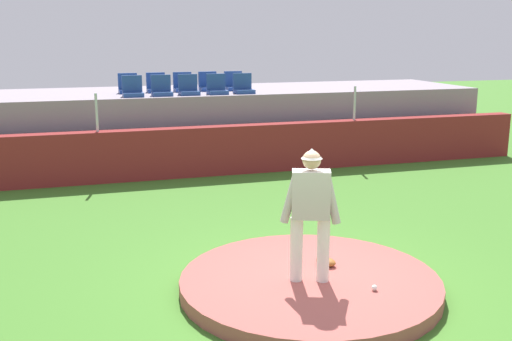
% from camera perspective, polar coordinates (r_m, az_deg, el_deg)
% --- Properties ---
extents(ground_plane, '(60.00, 60.00, 0.00)m').
position_cam_1_polar(ground_plane, '(8.08, 5.07, -11.17)').
color(ground_plane, '#3D7425').
extents(pitchers_mound, '(3.39, 3.39, 0.18)m').
position_cam_1_polar(pitchers_mound, '(8.04, 5.09, -10.57)').
color(pitchers_mound, '#A15049').
rests_on(pitchers_mound, ground_plane).
extents(pitcher, '(0.75, 0.40, 1.72)m').
position_cam_1_polar(pitcher, '(7.56, 5.19, -3.30)').
color(pitcher, white).
rests_on(pitcher, pitchers_mound).
extents(baseball, '(0.07, 0.07, 0.07)m').
position_cam_1_polar(baseball, '(7.70, 11.14, -10.82)').
color(baseball, white).
rests_on(baseball, pitchers_mound).
extents(fielding_glove, '(0.32, 0.36, 0.11)m').
position_cam_1_polar(fielding_glove, '(8.37, 6.62, -8.56)').
color(fielding_glove, brown).
rests_on(fielding_glove, pitchers_mound).
extents(brick_barrier, '(17.02, 0.40, 1.16)m').
position_cam_1_polar(brick_barrier, '(14.21, -5.26, 1.82)').
color(brick_barrier, maroon).
rests_on(brick_barrier, ground_plane).
extents(fence_post_left, '(0.06, 0.06, 0.84)m').
position_cam_1_polar(fence_post_left, '(13.78, -14.83, 5.32)').
color(fence_post_left, silver).
rests_on(fence_post_left, brick_barrier).
extents(fence_post_right, '(0.06, 0.06, 0.84)m').
position_cam_1_polar(fence_post_right, '(15.34, 9.30, 6.30)').
color(fence_post_right, silver).
rests_on(fence_post_right, brick_barrier).
extents(bleacher_platform, '(16.08, 3.47, 1.79)m').
position_cam_1_polar(bleacher_platform, '(16.48, -7.00, 4.42)').
color(bleacher_platform, gray).
rests_on(bleacher_platform, ground_plane).
extents(stadium_chair_0, '(0.48, 0.44, 0.50)m').
position_cam_1_polar(stadium_chair_0, '(14.96, -11.58, 7.47)').
color(stadium_chair_0, navy).
rests_on(stadium_chair_0, bleacher_platform).
extents(stadium_chair_1, '(0.48, 0.44, 0.50)m').
position_cam_1_polar(stadium_chair_1, '(15.06, -8.92, 7.60)').
color(stadium_chair_1, navy).
rests_on(stadium_chair_1, bleacher_platform).
extents(stadium_chair_2, '(0.48, 0.44, 0.50)m').
position_cam_1_polar(stadium_chair_2, '(15.19, -6.40, 7.72)').
color(stadium_chair_2, navy).
rests_on(stadium_chair_2, bleacher_platform).
extents(stadium_chair_3, '(0.48, 0.44, 0.50)m').
position_cam_1_polar(stadium_chair_3, '(15.31, -3.73, 7.81)').
color(stadium_chair_3, navy).
rests_on(stadium_chair_3, bleacher_platform).
extents(stadium_chair_4, '(0.48, 0.44, 0.50)m').
position_cam_1_polar(stadium_chair_4, '(15.49, -1.22, 7.89)').
color(stadium_chair_4, navy).
rests_on(stadium_chair_4, bleacher_platform).
extents(stadium_chair_5, '(0.48, 0.44, 0.50)m').
position_cam_1_polar(stadium_chair_5, '(15.86, -11.99, 7.74)').
color(stadium_chair_5, navy).
rests_on(stadium_chair_5, bleacher_platform).
extents(stadium_chair_6, '(0.48, 0.44, 0.50)m').
position_cam_1_polar(stadium_chair_6, '(15.97, -9.40, 7.87)').
color(stadium_chair_6, navy).
rests_on(stadium_chair_6, bleacher_platform).
extents(stadium_chair_7, '(0.48, 0.44, 0.50)m').
position_cam_1_polar(stadium_chair_7, '(16.06, -6.91, 7.98)').
color(stadium_chair_7, navy).
rests_on(stadium_chair_7, bleacher_platform).
extents(stadium_chair_8, '(0.48, 0.44, 0.50)m').
position_cam_1_polar(stadium_chair_8, '(16.21, -4.53, 8.08)').
color(stadium_chair_8, navy).
rests_on(stadium_chair_8, bleacher_platform).
extents(stadium_chair_9, '(0.48, 0.44, 0.50)m').
position_cam_1_polar(stadium_chair_9, '(16.33, -2.09, 8.14)').
color(stadium_chair_9, navy).
rests_on(stadium_chair_9, bleacher_platform).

